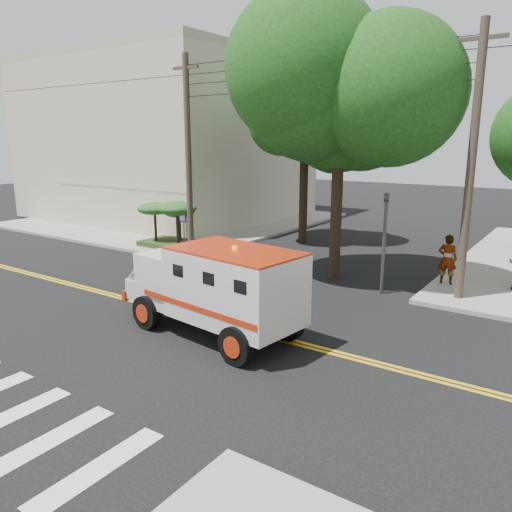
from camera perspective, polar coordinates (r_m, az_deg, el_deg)
The scene contains 12 objects.
ground at distance 15.72m, azimuth -6.62°, elevation -7.00°, with size 100.00×100.00×0.00m, color black.
sidewalk_nw at distance 34.25m, azimuth -8.97°, elevation 4.16°, with size 17.00×17.00×0.15m, color gray.
building_left at distance 36.29m, azimuth -9.97°, elevation 12.68°, with size 16.00×14.00×10.00m, color #BFB49C.
utility_pole_left at distance 22.98m, azimuth -7.73°, elevation 10.87°, with size 0.28×0.28×9.00m, color #382D23.
utility_pole_right at distance 17.64m, azimuth 23.35°, elevation 9.21°, with size 0.28×0.28×9.00m, color #382D23.
tree_main at distance 19.04m, azimuth 10.54°, elevation 18.43°, with size 6.08×5.70×9.85m.
tree_left at distance 26.02m, azimuth 6.00°, elevation 13.90°, with size 4.48×4.20×7.70m.
traffic_signal at distance 17.99m, azimuth 14.50°, elevation 2.62°, with size 0.15×0.18×3.60m.
accessibility_sign at distance 23.84m, azimuth -8.30°, elevation 3.35°, with size 0.45×0.10×2.02m.
palm_planter at distance 24.96m, azimuth -9.72°, elevation 4.40°, with size 3.52×2.63×2.36m.
armored_truck at distance 13.87m, azimuth -4.60°, elevation -3.33°, with size 5.89×2.87×2.58m.
pedestrian_a at distance 19.72m, azimuth 21.03°, elevation -0.35°, with size 0.68×0.44×1.86m, color gray.
Camera 1 is at (9.75, -11.07, 5.44)m, focal length 35.00 mm.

